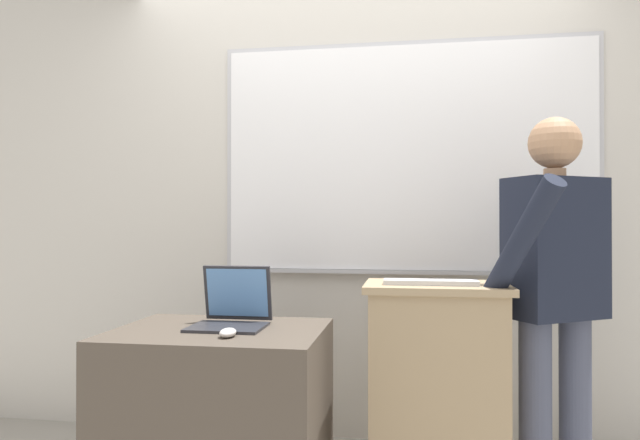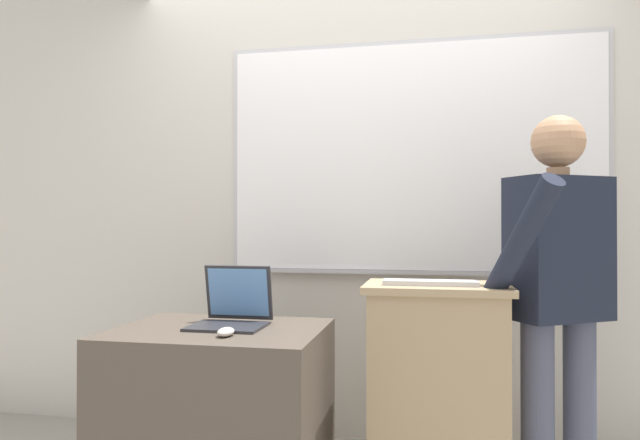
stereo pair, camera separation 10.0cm
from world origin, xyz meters
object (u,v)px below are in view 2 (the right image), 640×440
object	(u,v)px
lectern_podium	(437,394)
person_presenter	(559,283)
laptop	(234,308)
wireless_keyboard	(431,283)
computer_mouse_by_keyboard	(498,282)
computer_mouse_by_laptop	(226,332)
side_desk	(219,417)

from	to	relation	value
lectern_podium	person_presenter	world-z (taller)	person_presenter
laptop	wireless_keyboard	xyz separation A→B (m)	(0.83, 0.05, 0.12)
laptop	computer_mouse_by_keyboard	xyz separation A→B (m)	(1.10, 0.06, 0.12)
person_presenter	computer_mouse_by_laptop	distance (m)	1.36
laptop	computer_mouse_by_laptop	xyz separation A→B (m)	(0.06, -0.25, -0.06)
side_desk	computer_mouse_by_keyboard	bearing A→B (deg)	7.33
side_desk	computer_mouse_by_keyboard	xyz separation A→B (m)	(1.13, 0.15, 0.57)
side_desk	laptop	world-z (taller)	laptop
wireless_keyboard	laptop	bearing A→B (deg)	-176.41
person_presenter	wireless_keyboard	bearing A→B (deg)	160.25
side_desk	laptop	distance (m)	0.45
wireless_keyboard	computer_mouse_by_laptop	distance (m)	0.85
side_desk	computer_mouse_by_laptop	bearing A→B (deg)	-61.01
side_desk	computer_mouse_by_laptop	xyz separation A→B (m)	(0.09, -0.16, 0.39)
wireless_keyboard	person_presenter	bearing A→B (deg)	11.66
side_desk	person_presenter	size ratio (longest dim) A/B	0.53
side_desk	laptop	bearing A→B (deg)	68.82
computer_mouse_by_laptop	computer_mouse_by_keyboard	bearing A→B (deg)	16.56
computer_mouse_by_laptop	wireless_keyboard	bearing A→B (deg)	21.20
side_desk	wireless_keyboard	size ratio (longest dim) A/B	2.24
lectern_podium	side_desk	distance (m)	0.91
laptop	lectern_podium	bearing A→B (deg)	6.82
laptop	computer_mouse_by_laptop	bearing A→B (deg)	-76.71
lectern_podium	computer_mouse_by_laptop	world-z (taller)	lectern_podium
side_desk	laptop	xyz separation A→B (m)	(0.03, 0.08, 0.44)
lectern_podium	computer_mouse_by_laptop	size ratio (longest dim) A/B	9.22
side_desk	person_presenter	distance (m)	1.51
lectern_podium	wireless_keyboard	distance (m)	0.47
person_presenter	computer_mouse_by_laptop	xyz separation A→B (m)	(-1.29, -0.41, -0.17)
lectern_podium	computer_mouse_by_keyboard	bearing A→B (deg)	-9.48
side_desk	computer_mouse_by_keyboard	world-z (taller)	computer_mouse_by_keyboard
side_desk	wireless_keyboard	bearing A→B (deg)	8.93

